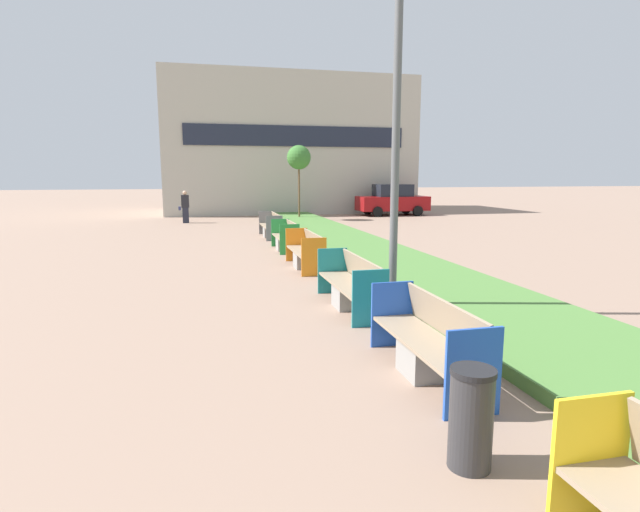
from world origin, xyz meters
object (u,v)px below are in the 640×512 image
object	(u,v)px
bench_blue_frame	(428,346)
parked_car_distant	(392,200)
bench_teal_frame	(351,288)
bench_green_frame	(286,239)
bench_orange_frame	(306,254)
pedestrian_walking	(185,207)
bench_grey_frame	(271,228)
litter_bin	(471,418)
street_lamp_post	(398,46)
sapling_tree_far	(299,158)

from	to	relation	value
bench_blue_frame	parked_car_distant	xyz separation A→B (m)	(8.56, 22.92, 0.54)
bench_teal_frame	bench_green_frame	distance (m)	7.30
bench_orange_frame	pedestrian_walking	world-z (taller)	pedestrian_walking
bench_teal_frame	pedestrian_walking	distance (m)	17.93
parked_car_distant	bench_orange_frame	bearing A→B (deg)	-119.71
pedestrian_walking	bench_blue_frame	bearing A→B (deg)	-80.60
bench_grey_frame	bench_green_frame	bearing A→B (deg)	-90.09
bench_blue_frame	bench_green_frame	bearing A→B (deg)	90.02
bench_teal_frame	parked_car_distant	world-z (taller)	parked_car_distant
litter_bin	street_lamp_post	size ratio (longest dim) A/B	0.11
bench_green_frame	pedestrian_walking	world-z (taller)	pedestrian_walking
bench_blue_frame	litter_bin	xyz separation A→B (m)	(-0.51, -1.89, 0.07)
pedestrian_walking	sapling_tree_far	bearing A→B (deg)	2.84
bench_blue_frame	sapling_tree_far	size ratio (longest dim) A/B	0.57
bench_grey_frame	parked_car_distant	xyz separation A→B (m)	(8.56, 8.85, 0.54)
parked_car_distant	bench_blue_frame	bearing A→B (deg)	-111.40
bench_green_frame	parked_car_distant	size ratio (longest dim) A/B	0.45
bench_orange_frame	bench_teal_frame	bearing A→B (deg)	-89.98
bench_orange_frame	bench_grey_frame	bearing A→B (deg)	89.99
litter_bin	bench_grey_frame	bearing A→B (deg)	88.15
parked_car_distant	litter_bin	bearing A→B (deg)	-111.01
bench_blue_frame	bench_grey_frame	distance (m)	14.06
bench_teal_frame	litter_bin	world-z (taller)	bench_teal_frame
street_lamp_post	pedestrian_walking	world-z (taller)	street_lamp_post
street_lamp_post	pedestrian_walking	xyz separation A→B (m)	(-4.06, 18.10, -3.71)
bench_blue_frame	bench_teal_frame	world-z (taller)	same
bench_blue_frame	sapling_tree_far	world-z (taller)	sapling_tree_far
bench_grey_frame	litter_bin	world-z (taller)	bench_grey_frame
bench_grey_frame	parked_car_distant	world-z (taller)	parked_car_distant
bench_teal_frame	bench_grey_frame	distance (m)	10.81
bench_grey_frame	parked_car_distant	distance (m)	12.32
bench_orange_frame	litter_bin	distance (m)	9.24
bench_green_frame	sapling_tree_far	distance (m)	11.26
bench_teal_frame	sapling_tree_far	distance (m)	18.29
bench_teal_frame	bench_orange_frame	size ratio (longest dim) A/B	1.07
bench_blue_frame	street_lamp_post	xyz separation A→B (m)	(0.61, 2.74, 4.16)
litter_bin	pedestrian_walking	xyz separation A→B (m)	(-2.93, 22.73, 0.39)
bench_teal_frame	bench_orange_frame	xyz separation A→B (m)	(-0.00, 4.09, -0.00)
bench_blue_frame	pedestrian_walking	bearing A→B (deg)	99.40
sapling_tree_far	parked_car_distant	bearing A→B (deg)	16.39
street_lamp_post	parked_car_distant	size ratio (longest dim) A/B	1.96
bench_orange_frame	bench_green_frame	world-z (taller)	same
bench_green_frame	bench_blue_frame	bearing A→B (deg)	-89.98
bench_teal_frame	bench_orange_frame	distance (m)	4.09
bench_blue_frame	litter_bin	distance (m)	1.96
street_lamp_post	sapling_tree_far	world-z (taller)	street_lamp_post
bench_orange_frame	street_lamp_post	size ratio (longest dim) A/B	0.28
pedestrian_walking	bench_teal_frame	bearing A→B (deg)	-78.90
bench_orange_frame	street_lamp_post	world-z (taller)	street_lamp_post
pedestrian_walking	bench_grey_frame	bearing A→B (deg)	-63.02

